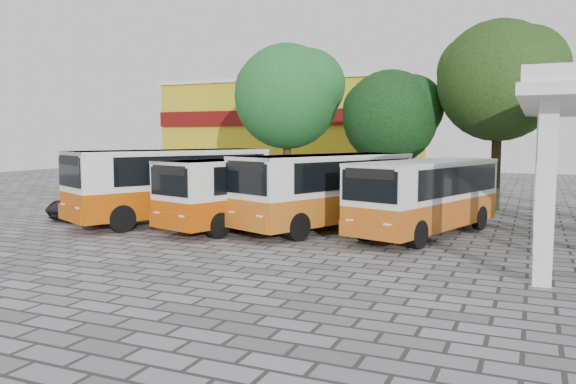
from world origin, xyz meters
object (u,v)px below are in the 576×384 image
at_px(bus_far_left, 172,181).
at_px(bus_centre_right, 326,186).
at_px(parked_car, 96,203).
at_px(bus_far_right, 426,192).
at_px(bus_centre_left, 247,188).

xyz_separation_m(bus_far_left, bus_centre_right, (6.88, 0.95, -0.09)).
bearing_deg(parked_car, bus_far_left, 8.43).
bearing_deg(bus_far_left, bus_far_right, 32.31).
height_order(bus_centre_right, bus_far_right, bus_centre_right).
height_order(bus_far_left, bus_centre_left, bus_far_left).
height_order(bus_far_left, bus_far_right, bus_far_left).
distance_m(bus_far_left, parked_car, 4.37).
bearing_deg(bus_far_left, bus_centre_right, 34.43).
bearing_deg(bus_centre_left, bus_far_right, 26.11).
bearing_deg(bus_far_left, parked_car, -151.93).
xyz_separation_m(bus_centre_left, bus_centre_right, (3.14, 0.91, 0.10)).
height_order(bus_centre_right, parked_car, bus_centre_right).
bearing_deg(bus_centre_right, parked_car, -151.70).
bearing_deg(bus_far_right, bus_centre_right, -160.37).
bearing_deg(parked_car, bus_centre_right, 12.39).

